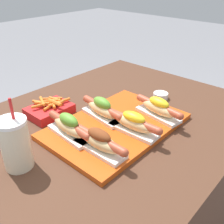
{
  "coord_description": "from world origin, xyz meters",
  "views": [
    {
      "loc": [
        -0.64,
        -0.58,
        1.22
      ],
      "look_at": [
        -0.04,
        -0.04,
        0.77
      ],
      "focal_mm": 42.0,
      "sensor_mm": 36.0,
      "label": 1
    }
  ],
  "objects": [
    {
      "name": "hot_dog_1",
      "position": [
        -0.04,
        -0.13,
        0.77
      ],
      "size": [
        0.07,
        0.22,
        0.07
      ],
      "color": "white",
      "rests_on": "serving_tray"
    },
    {
      "name": "drink_cup",
      "position": [
        -0.38,
        0.02,
        0.79
      ],
      "size": [
        0.08,
        0.08,
        0.21
      ],
      "color": "beige",
      "rests_on": "patio_table"
    },
    {
      "name": "serving_tray",
      "position": [
        -0.04,
        -0.06,
        0.72
      ],
      "size": [
        0.49,
        0.33,
        0.02
      ],
      "color": "#CC4C14",
      "rests_on": "patio_table"
    },
    {
      "name": "hot_dog_3",
      "position": [
        -0.2,
        0.01,
        0.77
      ],
      "size": [
        0.07,
        0.22,
        0.08
      ],
      "color": "white",
      "rests_on": "serving_tray"
    },
    {
      "name": "hot_dog_2",
      "position": [
        0.1,
        -0.14,
        0.77
      ],
      "size": [
        0.08,
        0.22,
        0.07
      ],
      "color": "white",
      "rests_on": "serving_tray"
    },
    {
      "name": "patio_table",
      "position": [
        0.0,
        0.0,
        0.36
      ],
      "size": [
        1.12,
        0.88,
        0.71
      ],
      "color": "#4C2D1E",
      "rests_on": "ground_plane"
    },
    {
      "name": "hot_dog_4",
      "position": [
        -0.04,
        0.01,
        0.77
      ],
      "size": [
        0.08,
        0.22,
        0.08
      ],
      "color": "white",
      "rests_on": "serving_tray"
    },
    {
      "name": "sauce_bowl",
      "position": [
        0.27,
        -0.04,
        0.73
      ],
      "size": [
        0.06,
        0.06,
        0.03
      ],
      "color": "white",
      "rests_on": "patio_table"
    },
    {
      "name": "hot_dog_0",
      "position": [
        -0.19,
        -0.12,
        0.77
      ],
      "size": [
        0.06,
        0.22,
        0.07
      ],
      "color": "white",
      "rests_on": "serving_tray"
    },
    {
      "name": "fries_basket",
      "position": [
        -0.14,
        0.2,
        0.74
      ],
      "size": [
        0.17,
        0.13,
        0.06
      ],
      "color": "red",
      "rests_on": "patio_table"
    }
  ]
}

